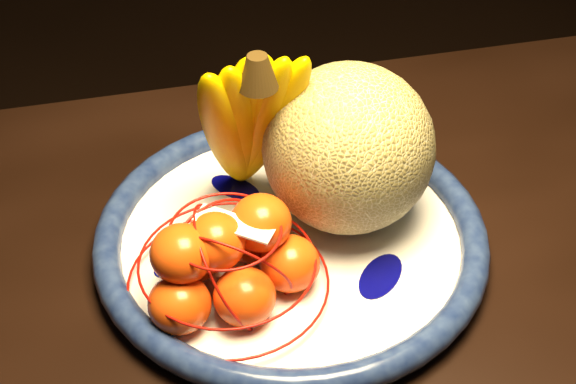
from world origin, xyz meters
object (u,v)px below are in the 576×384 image
object	(u,v)px
banana_bunch	(248,118)
mandarin_bag	(228,260)
cantaloupe	(349,148)
dining_table	(403,361)
fruit_bowl	(291,239)

from	to	relation	value
banana_bunch	mandarin_bag	world-z (taller)	banana_bunch
mandarin_bag	cantaloupe	bearing A→B (deg)	25.67
dining_table	cantaloupe	distance (m)	0.22
fruit_bowl	cantaloupe	bearing A→B (deg)	16.87
mandarin_bag	dining_table	bearing A→B (deg)	-22.05
dining_table	mandarin_bag	size ratio (longest dim) A/B	7.63
dining_table	banana_bunch	xyz separation A→B (m)	(-0.11, 0.18, 0.20)
dining_table	fruit_bowl	size ratio (longest dim) A/B	3.75
dining_table	banana_bunch	bearing A→B (deg)	124.79
cantaloupe	dining_table	bearing A→B (deg)	-83.14
cantaloupe	mandarin_bag	xyz separation A→B (m)	(-0.14, -0.07, -0.05)
cantaloupe	banana_bunch	world-z (taller)	banana_bunch
fruit_bowl	banana_bunch	distance (m)	0.13
fruit_bowl	cantaloupe	xyz separation A→B (m)	(0.07, 0.02, 0.09)
cantaloupe	mandarin_bag	bearing A→B (deg)	-154.33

